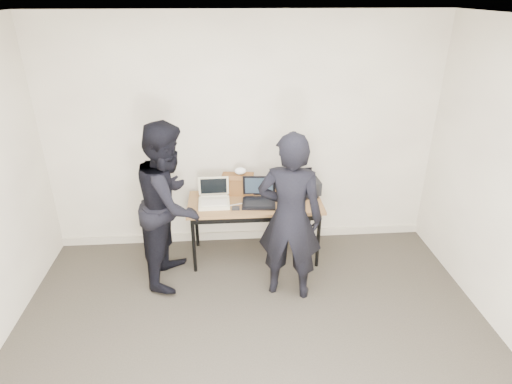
{
  "coord_description": "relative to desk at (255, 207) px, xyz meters",
  "views": [
    {
      "loc": [
        -0.2,
        -2.43,
        2.89
      ],
      "look_at": [
        0.1,
        1.6,
        0.95
      ],
      "focal_mm": 30.0,
      "sensor_mm": 36.0,
      "label": 1
    }
  ],
  "objects": [
    {
      "name": "leather_satchel",
      "position": [
        -0.18,
        0.23,
        0.19
      ],
      "size": [
        0.38,
        0.22,
        0.25
      ],
      "rotation": [
        0.0,
        0.0,
        -0.12
      ],
      "color": "brown",
      "rests_on": "desk"
    },
    {
      "name": "laptop_right",
      "position": [
        0.52,
        0.2,
        0.12
      ],
      "size": [
        0.42,
        0.41,
        0.28
      ],
      "rotation": [
        0.0,
        0.0,
        0.15
      ],
      "color": "black",
      "rests_on": "desk"
    },
    {
      "name": "cables",
      "position": [
        -0.02,
        0.01,
        0.06
      ],
      "size": [
        1.14,
        0.41,
        0.01
      ],
      "rotation": [
        0.0,
        0.0,
        -0.17
      ],
      "color": "silver",
      "rests_on": "desk"
    },
    {
      "name": "equipment_box",
      "position": [
        0.63,
        0.19,
        0.14
      ],
      "size": [
        0.29,
        0.25,
        0.16
      ],
      "primitive_type": "cube",
      "rotation": [
        0.0,
        0.0,
        0.09
      ],
      "color": "black",
      "rests_on": "desk"
    },
    {
      "name": "baseboard",
      "position": [
        -0.11,
        0.4,
        -0.61
      ],
      "size": [
        4.5,
        0.03,
        0.1
      ],
      "primitive_type": "cube",
      "color": "beige",
      "rests_on": "ground"
    },
    {
      "name": "laptop_beige",
      "position": [
        -0.46,
        0.0,
        0.11
      ],
      "size": [
        0.34,
        0.34,
        0.27
      ],
      "rotation": [
        0.0,
        0.0,
        0.02
      ],
      "color": "beige",
      "rests_on": "desk"
    },
    {
      "name": "person_typist",
      "position": [
        0.29,
        -0.68,
        0.21
      ],
      "size": [
        0.73,
        0.57,
        1.75
      ],
      "primitive_type": "imported",
      "rotation": [
        0.0,
        0.0,
        2.87
      ],
      "color": "black",
      "rests_on": "ground"
    },
    {
      "name": "room",
      "position": [
        -0.11,
        -1.83,
        0.69
      ],
      "size": [
        4.6,
        4.6,
        2.8
      ],
      "color": "#3A342C",
      "rests_on": "ground"
    },
    {
      "name": "tissue",
      "position": [
        -0.15,
        0.23,
        0.34
      ],
      "size": [
        0.14,
        0.11,
        0.08
      ],
      "primitive_type": "ellipsoid",
      "rotation": [
        0.0,
        0.0,
        0.06
      ],
      "color": "white",
      "rests_on": "leather_satchel"
    },
    {
      "name": "power_brick",
      "position": [
        -0.22,
        -0.17,
        0.07
      ],
      "size": [
        0.08,
        0.06,
        0.03
      ],
      "primitive_type": "cube",
      "rotation": [
        0.0,
        0.0,
        -0.07
      ],
      "color": "black",
      "rests_on": "desk"
    },
    {
      "name": "person_observer",
      "position": [
        -0.9,
        -0.29,
        0.22
      ],
      "size": [
        0.78,
        0.94,
        1.75
      ],
      "primitive_type": "imported",
      "rotation": [
        0.0,
        0.0,
        1.42
      ],
      "color": "black",
      "rests_on": "ground"
    },
    {
      "name": "laptop_center",
      "position": [
        0.04,
        -0.01,
        0.12
      ],
      "size": [
        0.4,
        0.39,
        0.28
      ],
      "rotation": [
        0.0,
        0.0,
        -0.1
      ],
      "color": "black",
      "rests_on": "desk"
    },
    {
      "name": "desk",
      "position": [
        0.0,
        0.0,
        0.0
      ],
      "size": [
        1.5,
        0.65,
        0.72
      ],
      "rotation": [
        0.0,
        0.0,
        -0.0
      ],
      "color": "brown",
      "rests_on": "ground"
    }
  ]
}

